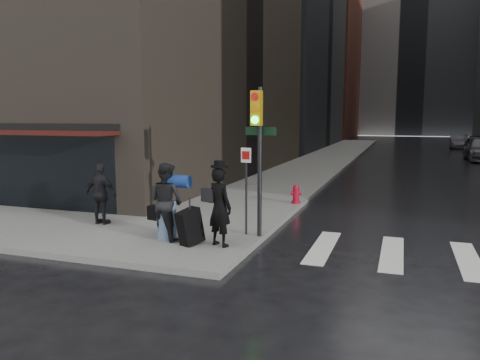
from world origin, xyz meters
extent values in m
plane|color=black|center=(0.00, 0.00, 0.00)|extent=(140.00, 140.00, 0.00)
cube|color=slate|center=(0.00, 27.00, 0.07)|extent=(4.00, 50.00, 0.15)
cube|color=silver|center=(3.50, 1.00, 0.01)|extent=(0.50, 3.00, 0.01)
cube|color=silver|center=(5.10, 1.00, 0.01)|extent=(0.50, 3.00, 0.01)
cube|color=silver|center=(6.70, 1.00, 0.01)|extent=(0.50, 3.00, 0.01)
cube|color=#5B2A1F|center=(-13.00, 62.00, 13.00)|extent=(22.00, 20.00, 26.00)
cube|color=gray|center=(6.00, 78.00, 16.00)|extent=(40.00, 12.00, 32.00)
cube|color=black|center=(-7.00, 2.05, 1.40)|extent=(8.00, 0.12, 2.60)
cube|color=black|center=(-7.00, 1.98, 2.82)|extent=(8.40, 0.08, 0.22)
imported|color=black|center=(1.29, -0.21, 1.07)|extent=(0.79, 0.67, 1.84)
cylinder|color=black|center=(1.29, -0.21, 2.01)|extent=(0.39, 0.39, 0.05)
cylinder|color=black|center=(1.29, -0.21, 2.07)|extent=(0.25, 0.25, 0.15)
cube|color=black|center=(0.98, -0.14, 1.32)|extent=(0.41, 0.27, 0.32)
cube|color=black|center=(0.61, -0.38, 0.58)|extent=(0.56, 0.78, 0.93)
cylinder|color=black|center=(0.61, -0.38, 1.07)|extent=(0.04, 0.04, 0.43)
imported|color=black|center=(-0.16, -0.08, 1.09)|extent=(1.08, 0.94, 1.89)
cube|color=black|center=(-0.53, 0.22, 0.72)|extent=(0.63, 0.44, 0.35)
cylinder|color=navy|center=(0.18, -0.04, 1.60)|extent=(0.59, 0.36, 0.30)
imported|color=black|center=(-2.66, 0.78, 1.00)|extent=(1.01, 0.45, 1.71)
cylinder|color=black|center=(1.90, 0.95, 2.00)|extent=(0.11, 0.11, 3.70)
cube|color=gold|center=(1.87, 0.75, 3.34)|extent=(0.28, 0.20, 0.83)
cylinder|color=red|center=(1.86, 0.66, 3.62)|extent=(0.19, 0.07, 0.18)
cylinder|color=orange|center=(1.86, 0.66, 3.34)|extent=(0.19, 0.07, 0.18)
cylinder|color=#19E533|center=(1.86, 0.66, 3.06)|extent=(0.19, 0.07, 0.18)
cylinder|color=black|center=(1.53, 1.00, 1.26)|extent=(0.06, 0.06, 2.22)
cube|color=white|center=(1.53, 0.97, 2.18)|extent=(0.28, 0.06, 0.37)
cube|color=black|center=(1.90, 1.03, 2.79)|extent=(0.83, 0.15, 0.20)
cylinder|color=#A70A1F|center=(1.80, 5.66, 0.20)|extent=(0.29, 0.29, 0.09)
cylinder|color=#A70A1F|center=(1.80, 5.66, 0.42)|extent=(0.22, 0.22, 0.54)
sphere|color=#A70A1F|center=(1.80, 5.66, 0.71)|extent=(0.20, 0.20, 0.20)
cylinder|color=#A70A1F|center=(1.80, 5.66, 0.51)|extent=(0.38, 0.22, 0.13)
imported|color=black|center=(11.18, 33.81, 0.81)|extent=(2.21, 4.87, 1.62)
imported|color=#3D3D42|center=(10.41, 40.32, 0.72)|extent=(1.69, 4.44, 1.45)
camera|label=1|loc=(5.22, -10.07, 3.14)|focal=35.00mm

